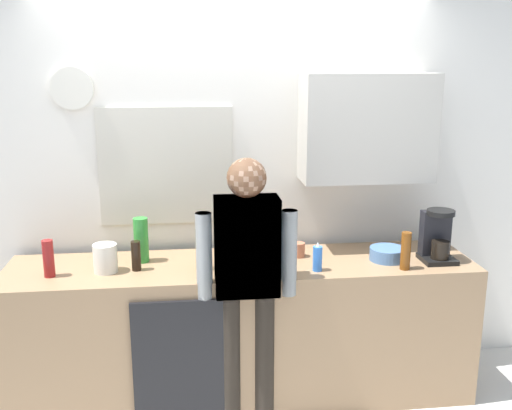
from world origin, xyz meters
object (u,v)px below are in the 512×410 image
bottle_olive_oil (201,249)px  bottle_red_vinegar (48,258)px  dish_soap (317,258)px  bottle_clear_soda (141,240)px  coffee_maker (437,238)px  mixing_bowl (387,254)px  person_at_sink (247,272)px  bottle_green_wine (241,238)px  cup_blue_mug (267,267)px  cup_terracotta_mug (299,250)px  storage_canister (105,258)px  bottle_dark_sauce (136,256)px  person_guest (247,272)px  bottle_amber_beer (406,251)px

bottle_olive_oil → bottle_red_vinegar: bottle_olive_oil is taller
dish_soap → bottle_clear_soda: bearing=164.7°
bottle_clear_soda → coffee_maker: bearing=-5.8°
mixing_bowl → person_at_sink: (-0.91, -0.25, 0.02)m
bottle_red_vinegar → dish_soap: bottle_red_vinegar is taller
bottle_green_wine → bottle_clear_soda: size_ratio=1.07×
coffee_maker → bottle_clear_soda: bearing=174.2°
bottle_green_wine → cup_blue_mug: 0.31m
person_at_sink → cup_blue_mug: bearing=46.8°
cup_terracotta_mug → storage_canister: (-1.18, -0.14, 0.04)m
mixing_bowl → cup_terracotta_mug: bearing=166.5°
bottle_dark_sauce → dish_soap: size_ratio=1.00×
dish_soap → person_guest: person_guest is taller
coffee_maker → bottle_green_wine: coffee_maker is taller
cup_terracotta_mug → person_guest: bearing=-134.1°
cup_terracotta_mug → bottle_dark_sauce: bearing=-172.7°
bottle_red_vinegar → person_guest: (1.13, -0.21, -0.05)m
bottle_olive_oil → bottle_dark_sauce: bottle_olive_oil is taller
cup_blue_mug → bottle_clear_soda: bearing=156.6°
dish_soap → bottle_olive_oil: bearing=171.4°
person_at_sink → person_guest: 0.00m
bottle_dark_sauce → bottle_red_vinegar: bearing=-174.6°
mixing_bowl → storage_canister: storage_canister is taller
coffee_maker → bottle_red_vinegar: 2.34m
bottle_amber_beer → dish_soap: bottle_amber_beer is taller
bottle_dark_sauce → bottle_green_wine: bearing=8.7°
coffee_maker → bottle_dark_sauce: size_ratio=1.83×
bottle_dark_sauce → dish_soap: same height
bottle_dark_sauce → storage_canister: 0.18m
bottle_olive_oil → cup_terracotta_mug: (0.62, 0.16, -0.08)m
bottle_clear_soda → storage_canister: bottle_clear_soda is taller
mixing_bowl → dish_soap: (-0.48, -0.13, 0.04)m
bottle_dark_sauce → storage_canister: bearing=-177.8°
mixing_bowl → bottle_dark_sauce: bearing=180.0°
bottle_clear_soda → storage_canister: size_ratio=1.65×
person_at_sink → dish_soap: bearing=27.7°
coffee_maker → person_at_sink: (-1.21, -0.22, -0.09)m
person_guest → bottle_dark_sauce: bearing=-12.9°
bottle_olive_oil → mixing_bowl: size_ratio=1.14×
bottle_clear_soda → cup_blue_mug: 0.81m
bottle_olive_oil → cup_blue_mug: size_ratio=2.50×
bottle_red_vinegar → bottle_green_wine: 1.14m
bottle_green_wine → mixing_bowl: bearing=-6.1°
bottle_green_wine → bottle_amber_beer: bottle_green_wine is taller
cup_terracotta_mug → bottle_clear_soda: bearing=178.6°
bottle_olive_oil → bottle_dark_sauce: size_ratio=1.39×
bottle_clear_soda → cup_terracotta_mug: (0.98, -0.02, -0.09)m
bottle_dark_sauce → person_guest: (0.64, -0.25, -0.03)m
bottle_red_vinegar → bottle_dark_sauce: 0.49m
bottle_red_vinegar → cup_blue_mug: 1.26m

